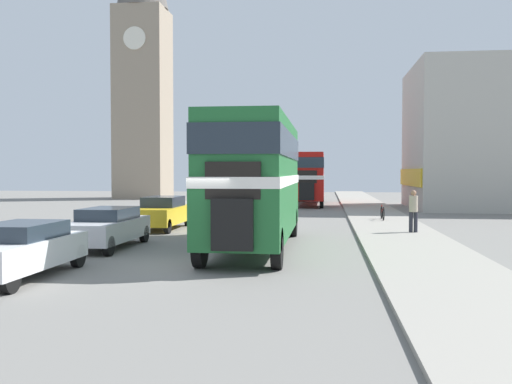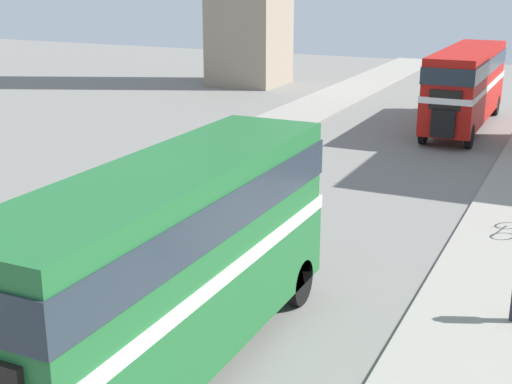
# 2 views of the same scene
# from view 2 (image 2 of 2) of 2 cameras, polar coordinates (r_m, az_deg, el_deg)

# --- Properties ---
(double_decker_bus) EXTENTS (2.46, 10.19, 4.37)m
(double_decker_bus) POSITION_cam_2_polar(r_m,az_deg,el_deg) (13.98, -6.65, -4.88)
(double_decker_bus) COLOR #1E602D
(double_decker_bus) RESTS_ON ground_plane
(bus_distant) EXTENTS (2.44, 11.16, 4.11)m
(bus_distant) POSITION_cam_2_polar(r_m,az_deg,el_deg) (38.69, 16.47, 8.52)
(bus_distant) COLOR #B2140F
(bus_distant) RESTS_ON ground_plane
(car_parked_far) EXTENTS (1.70, 4.51, 1.52)m
(car_parked_far) POSITION_cam_2_polar(r_m,az_deg,el_deg) (22.09, -9.40, -1.67)
(car_parked_far) COLOR gold
(car_parked_far) RESTS_ON ground_plane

